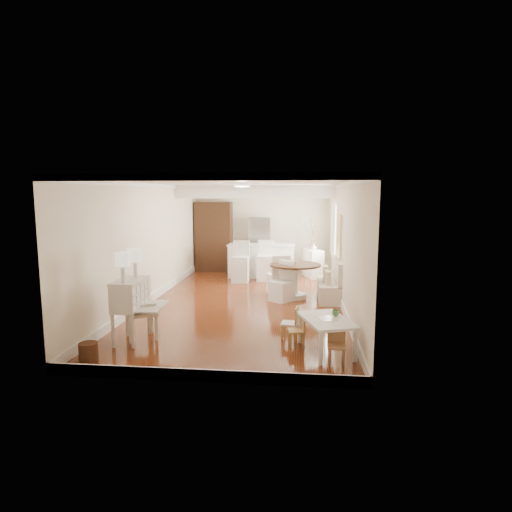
% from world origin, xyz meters
% --- Properties ---
extents(room, '(9.00, 9.04, 2.82)m').
position_xyz_m(room, '(0.04, 0.32, 1.98)').
color(room, maroon).
rests_on(room, ground).
extents(secretary_bureau, '(0.86, 0.88, 1.09)m').
position_xyz_m(secretary_bureau, '(-1.62, -2.96, 0.55)').
color(secretary_bureau, silver).
rests_on(secretary_bureau, ground).
extents(gustavian_armchair, '(0.77, 0.77, 0.98)m').
position_xyz_m(gustavian_armchair, '(-1.49, -2.83, 0.49)').
color(gustavian_armchair, silver).
rests_on(gustavian_armchair, ground).
extents(wicker_basket, '(0.30, 0.30, 0.29)m').
position_xyz_m(wicker_basket, '(-1.92, -3.93, 0.14)').
color(wicker_basket, '#492817').
rests_on(wicker_basket, ground).
extents(kids_table, '(0.98, 1.26, 0.55)m').
position_xyz_m(kids_table, '(1.72, -3.17, 0.28)').
color(kids_table, white).
rests_on(kids_table, ground).
extents(kids_chair_a, '(0.31, 0.31, 0.56)m').
position_xyz_m(kids_chair_a, '(1.24, -2.97, 0.28)').
color(kids_chair_a, tan).
rests_on(kids_chair_a, ground).
extents(kids_chair_b, '(0.32, 0.32, 0.59)m').
position_xyz_m(kids_chair_b, '(1.12, -2.60, 0.30)').
color(kids_chair_b, tan).
rests_on(kids_chair_b, ground).
extents(kids_chair_c, '(0.28, 0.28, 0.56)m').
position_xyz_m(kids_chair_c, '(1.85, -3.65, 0.28)').
color(kids_chair_c, '#AC7A4E').
rests_on(kids_chair_c, ground).
extents(banquette, '(0.52, 1.60, 0.98)m').
position_xyz_m(banquette, '(1.99, 0.50, 0.49)').
color(banquette, silver).
rests_on(banquette, ground).
extents(dining_table, '(1.53, 1.53, 0.86)m').
position_xyz_m(dining_table, '(1.17, 0.47, 0.43)').
color(dining_table, '#4A2A17').
rests_on(dining_table, ground).
extents(slip_chair_near, '(0.65, 0.65, 0.96)m').
position_xyz_m(slip_chair_near, '(0.86, 0.14, 0.48)').
color(slip_chair_near, white).
rests_on(slip_chair_near, ground).
extents(slip_chair_far, '(0.64, 0.65, 1.02)m').
position_xyz_m(slip_chair_far, '(0.74, 0.90, 0.51)').
color(slip_chair_far, white).
rests_on(slip_chair_far, ground).
extents(breakfast_counter, '(2.05, 0.65, 1.03)m').
position_xyz_m(breakfast_counter, '(0.10, 3.10, 0.52)').
color(breakfast_counter, white).
rests_on(breakfast_counter, ground).
extents(bar_stool_left, '(0.48, 0.48, 1.20)m').
position_xyz_m(bar_stool_left, '(-0.44, 2.31, 0.60)').
color(bar_stool_left, silver).
rests_on(bar_stool_left, ground).
extents(bar_stool_right, '(0.48, 0.48, 1.19)m').
position_xyz_m(bar_stool_right, '(0.26, 2.62, 0.59)').
color(bar_stool_right, white).
rests_on(bar_stool_right, ground).
extents(pantry_cabinet, '(1.20, 0.60, 2.30)m').
position_xyz_m(pantry_cabinet, '(-1.60, 4.18, 1.15)').
color(pantry_cabinet, '#381E11').
rests_on(pantry_cabinet, ground).
extents(fridge, '(0.75, 0.65, 1.80)m').
position_xyz_m(fridge, '(0.30, 4.15, 0.90)').
color(fridge, silver).
rests_on(fridge, ground).
extents(sideboard, '(0.68, 0.99, 0.86)m').
position_xyz_m(sideboard, '(1.68, 3.30, 0.43)').
color(sideboard, white).
rests_on(sideboard, ground).
extents(pencil_cup, '(0.15, 0.15, 0.09)m').
position_xyz_m(pencil_cup, '(1.88, -2.98, 0.60)').
color(pencil_cup, '#559154').
rests_on(pencil_cup, kids_table).
extents(branch_vase, '(0.21, 0.21, 0.17)m').
position_xyz_m(branch_vase, '(1.71, 3.26, 0.95)').
color(branch_vase, silver).
rests_on(branch_vase, sideboard).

